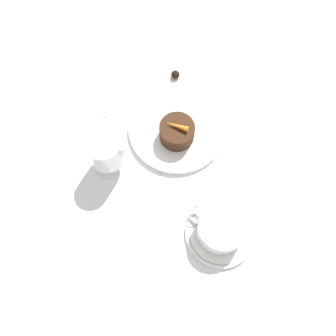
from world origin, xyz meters
The scene contains 10 objects.
ground_plane centered at (0.00, 0.00, 0.00)m, with size 3.00×3.00×0.00m, color white.
dinner_plate centered at (0.03, -0.01, 0.01)m, with size 0.22×0.22×0.01m.
saucer centered at (-0.20, 0.11, 0.01)m, with size 0.15×0.15×0.01m.
coffee_cup centered at (-0.20, 0.10, 0.04)m, with size 0.12×0.10×0.05m.
spoon centered at (-0.15, 0.10, 0.01)m, with size 0.05×0.11×0.00m.
wine_glass centered at (0.08, 0.15, 0.07)m, with size 0.07×0.07×0.12m.
fork centered at (0.18, 0.00, 0.00)m, with size 0.03×0.20×0.01m.
dessert_cake centered at (0.02, 0.01, 0.04)m, with size 0.08×0.08×0.04m.
carrot_garnish centered at (0.02, 0.01, 0.06)m, with size 0.05×0.03×0.01m.
chocolate_truffle centered at (0.13, -0.12, 0.01)m, with size 0.02×0.02×0.02m.
Camera 1 is at (-0.23, 0.30, 0.82)m, focal length 42.00 mm.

